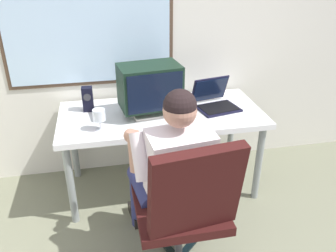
# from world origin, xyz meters

# --- Properties ---
(wall_rear) EXTENTS (5.79, 0.08, 2.62)m
(wall_rear) POSITION_xyz_m (-0.02, 2.13, 1.31)
(wall_rear) COLOR silver
(wall_rear) RESTS_ON ground
(desk) EXTENTS (1.61, 0.75, 0.71)m
(desk) POSITION_xyz_m (0.06, 1.69, 0.64)
(desk) COLOR gray
(desk) RESTS_ON ground
(office_chair) EXTENTS (0.58, 0.61, 1.01)m
(office_chair) POSITION_xyz_m (0.03, 0.74, 0.57)
(office_chair) COLOR black
(office_chair) RESTS_ON ground
(person_seated) EXTENTS (0.57, 0.76, 1.22)m
(person_seated) POSITION_xyz_m (-0.00, 1.00, 0.64)
(person_seated) COLOR navy
(person_seated) RESTS_ON ground
(crt_monitor) EXTENTS (0.49, 0.35, 0.40)m
(crt_monitor) POSITION_xyz_m (-0.03, 1.69, 0.94)
(crt_monitor) COLOR beige
(crt_monitor) RESTS_ON desk
(laptop) EXTENTS (0.38, 0.37, 0.23)m
(laptop) POSITION_xyz_m (0.50, 1.73, 0.77)
(laptop) COLOR black
(laptop) RESTS_ON desk
(wine_glass) EXTENTS (0.09, 0.09, 0.16)m
(wine_glass) POSITION_xyz_m (-0.43, 1.49, 0.82)
(wine_glass) COLOR silver
(wine_glass) RESTS_ON desk
(desk_speaker) EXTENTS (0.09, 0.08, 0.20)m
(desk_speaker) POSITION_xyz_m (-0.51, 1.85, 0.81)
(desk_speaker) COLOR black
(desk_speaker) RESTS_ON desk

